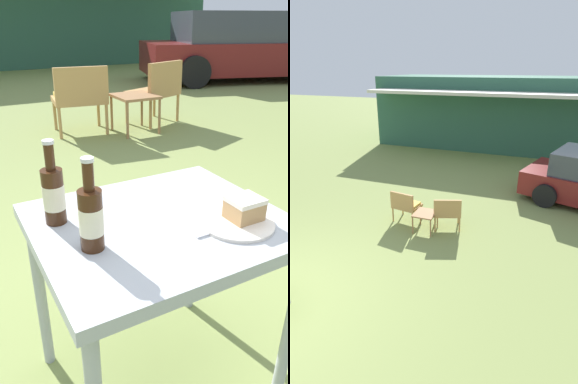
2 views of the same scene
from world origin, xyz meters
TOP-DOWN VIEW (x-y plane):
  - cabin_building at (1.92, 11.77)m, footprint 10.96×5.03m
  - wicker_chair_cushioned at (0.90, 3.32)m, footprint 0.65×0.54m
  - wicker_chair_plain at (1.91, 3.30)m, footprint 0.71×0.63m
  - garden_side_table at (1.48, 3.07)m, footprint 0.46×0.49m

SIDE VIEW (x-z plane):
  - garden_side_table at x=1.48m, z-range 0.16..0.60m
  - wicker_chair_cushioned at x=0.90m, z-range 0.06..0.83m
  - wicker_chair_plain at x=1.91m, z-range 0.06..0.83m
  - cabin_building at x=1.92m, z-range 0.01..3.01m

